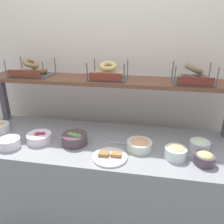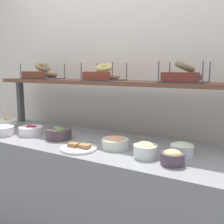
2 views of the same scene
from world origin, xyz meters
The scene contains 17 objects.
ground_plane centered at (0.00, 0.00, 0.00)m, with size 8.00×8.00×0.00m, color #595651.
back_wall centered at (0.00, 0.55, 1.20)m, with size 3.27×0.06×2.40m, color silver.
deli_counter centered at (0.00, 0.00, 0.42)m, with size 2.07×0.70×0.85m, color gray.
shelf_riser_left centered at (-0.97, 0.27, 1.05)m, with size 0.05×0.05×0.40m, color #4C4C51.
upper_shelf centered at (0.00, 0.27, 1.26)m, with size 2.03×0.32×0.03m, color brown.
bowl_veggie_mix centered at (-0.18, -0.07, 0.89)m, with size 0.19×0.19×0.09m.
bowl_lox_spread centered at (0.30, -0.06, 0.89)m, with size 0.18×0.18×0.08m.
bowl_cream_cheese centered at (-0.63, -0.20, 0.89)m, with size 0.15×0.15×0.09m.
bowl_hummus centered at (0.73, -0.16, 0.89)m, with size 0.13×0.13×0.08m.
bowl_beet_salad centered at (-0.46, -0.08, 0.89)m, with size 0.19×0.19×0.08m.
bowl_egg_salad centered at (0.55, -0.13, 0.90)m, with size 0.14×0.14×0.10m.
bowl_scallion_spread centered at (0.73, 0.01, 0.89)m, with size 0.14×0.14×0.09m.
serving_plate_white centered at (0.12, -0.21, 0.86)m, with size 0.24×0.24×0.04m.
serving_spoon_near_plate centered at (0.19, -0.01, 0.86)m, with size 0.18×0.03×0.01m.
bagel_basket_everything centered at (-0.65, 0.27, 1.33)m, with size 0.34×0.25×0.15m.
bagel_basket_plain centered at (0.01, 0.27, 1.33)m, with size 0.30×0.26×0.14m.
bagel_basket_poppy centered at (0.66, 0.25, 1.33)m, with size 0.30×0.27×0.15m.
Camera 1 is at (0.36, -1.45, 1.69)m, focal length 35.30 mm.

